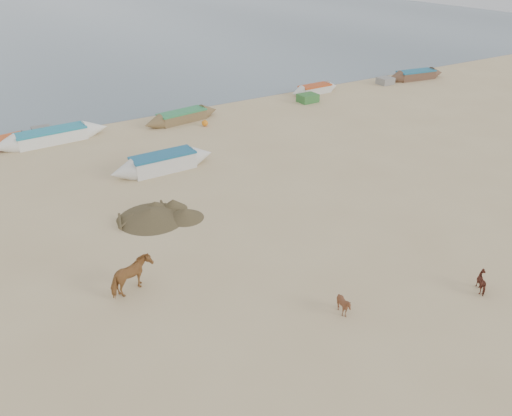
{
  "coord_description": "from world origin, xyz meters",
  "views": [
    {
      "loc": [
        -10.33,
        -12.79,
        11.62
      ],
      "look_at": [
        0.0,
        4.0,
        1.0
      ],
      "focal_mm": 35.0,
      "sensor_mm": 36.0,
      "label": 1
    }
  ],
  "objects_px": {
    "cow_adult": "(131,276)",
    "near_canoe": "(163,162)",
    "calf_right": "(484,282)",
    "calf_front": "(344,305)"
  },
  "relations": [
    {
      "from": "cow_adult",
      "to": "near_canoe",
      "type": "relative_size",
      "value": 0.27
    },
    {
      "from": "calf_right",
      "to": "cow_adult",
      "type": "bearing_deg",
      "value": 69.36
    },
    {
      "from": "calf_front",
      "to": "calf_right",
      "type": "bearing_deg",
      "value": 38.79
    },
    {
      "from": "calf_right",
      "to": "near_canoe",
      "type": "relative_size",
      "value": 0.12
    },
    {
      "from": "cow_adult",
      "to": "near_canoe",
      "type": "height_order",
      "value": "cow_adult"
    },
    {
      "from": "cow_adult",
      "to": "calf_front",
      "type": "xyz_separation_m",
      "value": [
        5.84,
        -5.12,
        -0.29
      ]
    },
    {
      "from": "calf_front",
      "to": "near_canoe",
      "type": "relative_size",
      "value": 0.13
    },
    {
      "from": "cow_adult",
      "to": "calf_front",
      "type": "height_order",
      "value": "cow_adult"
    },
    {
      "from": "calf_right",
      "to": "near_canoe",
      "type": "height_order",
      "value": "near_canoe"
    },
    {
      "from": "cow_adult",
      "to": "calf_front",
      "type": "relative_size",
      "value": 2.01
    }
  ]
}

